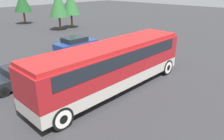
# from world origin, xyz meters

# --- Properties ---
(ground_plane) EXTENTS (120.00, 120.00, 0.00)m
(ground_plane) POSITION_xyz_m (0.00, 0.00, 0.00)
(ground_plane) COLOR #2D2D30
(tour_bus) EXTENTS (10.95, 2.55, 2.94)m
(tour_bus) POSITION_xyz_m (0.10, 0.00, 1.78)
(tour_bus) COLOR #B7B2A8
(tour_bus) RESTS_ON ground_plane
(parked_car_near) EXTENTS (4.78, 1.97, 1.35)m
(parked_car_near) POSITION_xyz_m (-3.11, 4.77, 0.68)
(parked_car_near) COLOR black
(parked_car_near) RESTS_ON ground_plane
(parked_car_mid) EXTENTS (4.32, 1.87, 1.35)m
(parked_car_mid) POSITION_xyz_m (3.93, 8.73, 0.67)
(parked_car_mid) COLOR navy
(parked_car_mid) RESTS_ON ground_plane
(tree_left) EXTENTS (2.70, 2.70, 5.32)m
(tree_left) POSITION_xyz_m (11.00, 18.94, 3.64)
(tree_left) COLOR brown
(tree_left) RESTS_ON ground_plane
(tree_center) EXTENTS (2.61, 2.61, 5.66)m
(tree_center) POSITION_xyz_m (8.73, 18.70, 3.76)
(tree_center) COLOR brown
(tree_center) RESTS_ON ground_plane
(tree_right) EXTENTS (2.82, 2.82, 5.19)m
(tree_right) POSITION_xyz_m (7.72, 27.54, 3.56)
(tree_right) COLOR brown
(tree_right) RESTS_ON ground_plane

